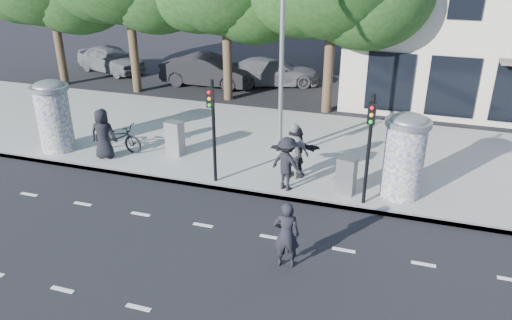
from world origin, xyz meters
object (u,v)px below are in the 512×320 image
(ped_e, at_px, (295,151))
(traffic_pole_near, at_px, (213,122))
(ped_a, at_px, (103,134))
(car_left, at_px, (111,59))
(traffic_pole_far, at_px, (369,139))
(ped_d, at_px, (287,164))
(cabinet_right, at_px, (346,176))
(car_right, at_px, (273,71))
(ped_f, at_px, (295,152))
(man_road, at_px, (286,235))
(street_lamp, at_px, (282,25))
(ad_column_right, at_px, (404,154))
(car_mid, at_px, (208,71))
(bicycle, at_px, (117,137))
(cabinet_left, at_px, (175,138))
(ad_column_left, at_px, (53,114))

(ped_e, bearing_deg, traffic_pole_near, 49.26)
(ped_a, xyz_separation_m, car_left, (-6.97, 11.28, -0.28))
(traffic_pole_near, height_order, traffic_pole_far, same)
(ped_d, height_order, cabinet_right, ped_d)
(ped_d, height_order, car_right, ped_d)
(ped_f, distance_m, man_road, 4.74)
(car_left, bearing_deg, ped_e, -108.91)
(street_lamp, xyz_separation_m, ped_f, (0.99, -1.66, -3.75))
(ad_column_right, distance_m, traffic_pole_near, 5.91)
(ped_d, bearing_deg, car_mid, -35.65)
(ped_f, xyz_separation_m, car_left, (-13.83, 10.66, -0.25))
(cabinet_right, bearing_deg, car_right, 127.46)
(cabinet_right, xyz_separation_m, car_mid, (-8.95, 10.31, 0.09))
(traffic_pole_far, height_order, car_left, traffic_pole_far)
(traffic_pole_near, xyz_separation_m, car_mid, (-4.77, 10.83, -1.40))
(traffic_pole_far, distance_m, car_left, 20.15)
(bicycle, bearing_deg, cabinet_left, -77.00)
(ped_e, height_order, bicycle, ped_e)
(traffic_pole_far, bearing_deg, car_left, 143.90)
(street_lamp, height_order, ped_a, street_lamp)
(traffic_pole_near, xyz_separation_m, ped_f, (2.39, 1.18, -1.19))
(man_road, distance_m, bicycle, 9.05)
(ad_column_left, relative_size, ped_f, 1.49)
(ped_e, bearing_deg, ped_a, 29.26)
(cabinet_right, bearing_deg, ped_a, -168.97)
(ped_d, xyz_separation_m, car_right, (-3.88, 11.89, -0.29))
(car_mid, bearing_deg, street_lamp, -142.01)
(ped_a, xyz_separation_m, car_right, (2.95, 11.55, -0.34))
(ad_column_right, relative_size, cabinet_right, 2.25)
(ped_e, height_order, man_road, ped_e)
(traffic_pole_near, bearing_deg, cabinet_right, 7.15)
(ped_a, relative_size, ped_e, 0.97)
(ad_column_left, height_order, traffic_pole_near, traffic_pole_near)
(traffic_pole_far, bearing_deg, ped_d, 174.73)
(ped_f, distance_m, car_right, 11.61)
(traffic_pole_near, relative_size, car_left, 0.74)
(man_road, xyz_separation_m, car_right, (-4.82, 15.58, -0.16))
(cabinet_right, bearing_deg, cabinet_left, -178.66)
(ad_column_right, distance_m, ped_a, 10.29)
(ad_column_left, distance_m, man_road, 10.77)
(car_left, xyz_separation_m, car_right, (9.92, 0.27, -0.06))
(ped_e, distance_m, cabinet_left, 4.65)
(ad_column_left, xyz_separation_m, street_lamp, (8.00, 2.13, 3.26))
(ped_a, distance_m, car_right, 11.93)
(ad_column_left, bearing_deg, ped_f, 3.02)
(ad_column_right, height_order, ped_a, ad_column_right)
(bicycle, height_order, car_mid, car_mid)
(bicycle, bearing_deg, ped_e, -88.21)
(traffic_pole_near, distance_m, car_right, 12.30)
(bicycle, bearing_deg, ad_column_left, 108.09)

